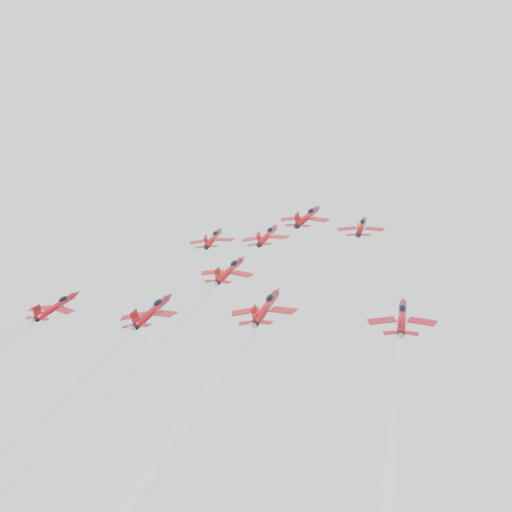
% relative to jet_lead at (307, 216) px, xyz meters
% --- Properties ---
extents(jet_lead, '(10.14, 13.20, 7.62)m').
position_rel_jet_lead_xyz_m(jet_lead, '(0.00, 0.00, 0.00)').
color(jet_lead, '#9E0F10').
extents(jet_row2_left, '(8.82, 11.48, 6.63)m').
position_rel_jet_lead_xyz_m(jet_row2_left, '(-15.67, -9.27, -4.83)').
color(jet_row2_left, '#9C170E').
extents(jet_row2_center, '(9.16, 11.93, 6.89)m').
position_rel_jet_lead_xyz_m(jet_row2_center, '(-5.09, -9.29, -4.84)').
color(jet_row2_center, '#B31113').
extents(jet_row2_right, '(8.53, 11.10, 6.41)m').
position_rel_jet_lead_xyz_m(jet_row2_right, '(11.78, -7.33, -3.83)').
color(jet_row2_right, maroon).
extents(jet_center, '(9.10, 88.08, 46.59)m').
position_rel_jet_lead_xyz_m(jet_center, '(-6.60, -63.57, -33.14)').
color(jet_center, '#B11210').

